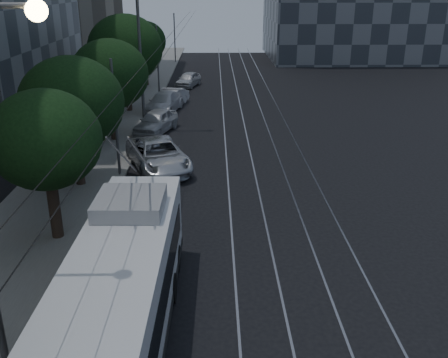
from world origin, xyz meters
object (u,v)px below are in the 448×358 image
pickup_silver (158,155)px  car_white_d (188,79)px  trolleybus (118,302)px  car_white_a (156,121)px  car_white_b (164,102)px  car_white_c (171,97)px  streetlamp_far (146,34)px

pickup_silver → car_white_d: size_ratio=1.42×
trolleybus → pickup_silver: (-0.50, 14.38, -0.81)m
car_white_a → trolleybus: bearing=-68.8°
car_white_b → pickup_silver: bearing=-73.6°
car_white_b → trolleybus: bearing=-74.6°
trolleybus → car_white_c: size_ratio=2.92×
pickup_silver → car_white_a: pickup_silver is taller
car_white_c → car_white_d: 8.18m
car_white_b → car_white_c: 2.25m
streetlamp_far → car_white_b: bearing=84.4°
trolleybus → streetlamp_far: streetlamp_far is taller
pickup_silver → car_white_c: size_ratio=1.43×
pickup_silver → car_white_b: 12.94m
car_white_c → car_white_d: (1.03, 8.12, 0.03)m
car_white_a → car_white_c: size_ratio=1.11×
car_white_c → streetlamp_far: (-0.84, -7.13, 5.64)m
car_white_c → car_white_d: bearing=106.7°
car_white_c → car_white_d: car_white_d is taller
trolleybus → car_white_b: trolleybus is taller
car_white_a → car_white_b: 5.80m
trolleybus → pickup_silver: size_ratio=2.05×
pickup_silver → car_white_c: bearing=71.9°
car_white_a → car_white_b: size_ratio=0.87×
streetlamp_far → car_white_a: bearing=-61.7°
trolleybus → streetlamp_far: 22.94m
car_white_c → car_white_a: bearing=-68.6°
car_white_c → streetlamp_far: size_ratio=0.38×
pickup_silver → car_white_b: bearing=73.9°
trolleybus → car_white_d: (-0.01, 37.63, -0.91)m
car_white_c → streetlamp_far: 9.13m
pickup_silver → streetlamp_far: size_ratio=0.54×
car_white_a → car_white_b: car_white_a is taller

